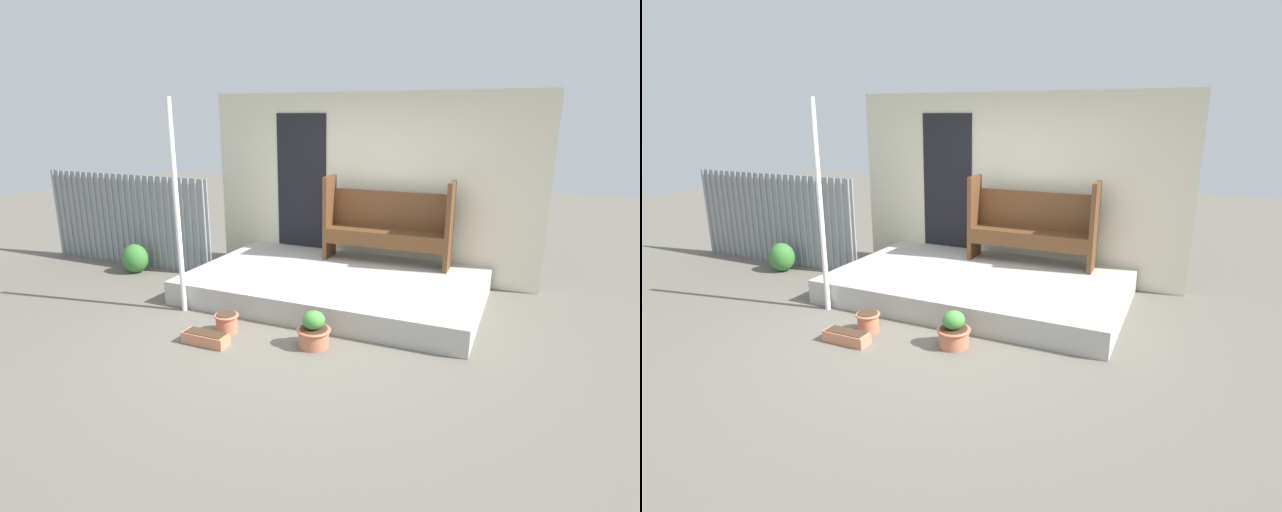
{
  "view_description": "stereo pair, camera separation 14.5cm",
  "coord_description": "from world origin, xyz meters",
  "views": [
    {
      "loc": [
        2.21,
        -4.58,
        2.3
      ],
      "look_at": [
        0.04,
        0.39,
        0.75
      ],
      "focal_mm": 28.0,
      "sensor_mm": 36.0,
      "label": 1
    },
    {
      "loc": [
        2.34,
        -4.52,
        2.3
      ],
      "look_at": [
        0.04,
        0.39,
        0.75
      ],
      "focal_mm": 28.0,
      "sensor_mm": 36.0,
      "label": 2
    }
  ],
  "objects": [
    {
      "name": "ground_plane",
      "position": [
        0.0,
        0.0,
        0.0
      ],
      "size": [
        24.0,
        24.0,
        0.0
      ],
      "primitive_type": "plane",
      "color": "#666056"
    },
    {
      "name": "porch_slab",
      "position": [
        -0.06,
        1.13,
        0.15
      ],
      "size": [
        3.68,
        2.25,
        0.3
      ],
      "color": "#B2AFA8",
      "rests_on": "ground_plane"
    },
    {
      "name": "house_wall",
      "position": [
        -0.1,
        2.28,
        1.3
      ],
      "size": [
        4.88,
        0.08,
        2.6
      ],
      "color": "beige",
      "rests_on": "ground_plane"
    },
    {
      "name": "fence_corrugated",
      "position": [
        -3.59,
        1.19,
        0.71
      ],
      "size": [
        3.08,
        0.05,
        1.42
      ],
      "color": "gray",
      "rests_on": "ground_plane"
    },
    {
      "name": "support_post",
      "position": [
        -1.55,
        -0.06,
        1.24
      ],
      "size": [
        0.06,
        0.06,
        2.48
      ],
      "color": "white",
      "rests_on": "ground_plane"
    },
    {
      "name": "bench",
      "position": [
        0.38,
        1.93,
        0.87
      ],
      "size": [
        1.75,
        0.44,
        1.17
      ],
      "rotation": [
        0.0,
        0.0,
        0.02
      ],
      "color": "brown",
      "rests_on": "porch_slab"
    },
    {
      "name": "flower_pot_left",
      "position": [
        -0.72,
        -0.39,
        0.12
      ],
      "size": [
        0.27,
        0.27,
        0.22
      ],
      "color": "#C67251",
      "rests_on": "ground_plane"
    },
    {
      "name": "flower_pot_middle",
      "position": [
        0.28,
        -0.32,
        0.17
      ],
      "size": [
        0.35,
        0.35,
        0.39
      ],
      "color": "#C67251",
      "rests_on": "ground_plane"
    },
    {
      "name": "planter_box_rect",
      "position": [
        -0.77,
        -0.72,
        0.06
      ],
      "size": [
        0.49,
        0.18,
        0.13
      ],
      "color": "tan",
      "rests_on": "ground_plane"
    },
    {
      "name": "shrub_by_fence",
      "position": [
        -3.19,
        0.88,
        0.22
      ],
      "size": [
        0.4,
        0.36,
        0.43
      ],
      "color": "#387A33",
      "rests_on": "ground_plane"
    }
  ]
}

